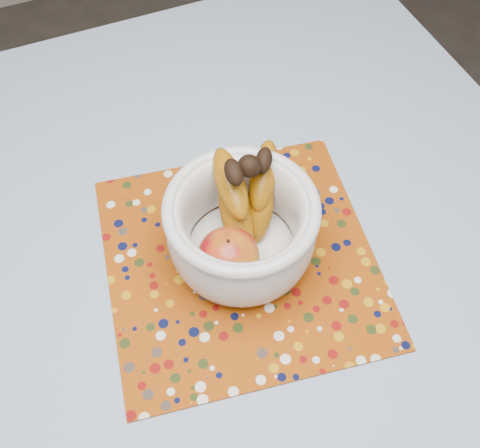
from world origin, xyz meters
The scene contains 4 objects.
table centered at (0.00, 0.00, 0.67)m, with size 1.20×1.20×0.75m.
tablecloth centered at (0.00, 0.00, 0.76)m, with size 1.32×1.32×0.01m, color #6682AA.
placemat centered at (0.09, 0.03, 0.76)m, with size 0.40×0.40×0.00m, color #853707.
fruit_bowl centered at (0.11, 0.05, 0.84)m, with size 0.24×0.23×0.18m.
Camera 1 is at (-0.07, -0.36, 1.50)m, focal length 42.00 mm.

